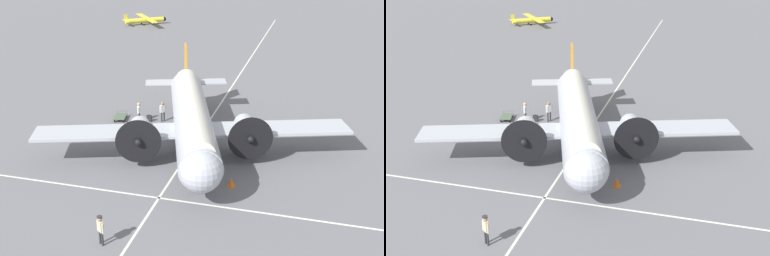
% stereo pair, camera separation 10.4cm
% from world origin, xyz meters
% --- Properties ---
extents(ground_plane, '(300.00, 300.00, 0.00)m').
position_xyz_m(ground_plane, '(0.00, 0.00, 0.00)').
color(ground_plane, slate).
extents(apron_line_eastwest, '(120.00, 0.16, 0.01)m').
position_xyz_m(apron_line_eastwest, '(0.00, -7.57, 0.00)').
color(apron_line_eastwest, silver).
rests_on(apron_line_eastwest, ground_plane).
extents(apron_line_northsouth, '(0.16, 120.00, 0.01)m').
position_xyz_m(apron_line_northsouth, '(-0.11, 0.00, 0.00)').
color(apron_line_northsouth, silver).
rests_on(apron_line_northsouth, ground_plane).
extents(airliner_main, '(22.74, 19.58, 6.18)m').
position_xyz_m(airliner_main, '(0.15, -0.43, 2.65)').
color(airliner_main, '#ADB2BC').
rests_on(airliner_main, ground_plane).
extents(crew_foreground, '(0.51, 0.42, 1.79)m').
position_xyz_m(crew_foreground, '(-1.50, -13.01, 1.12)').
color(crew_foreground, '#2D2D33').
rests_on(crew_foreground, ground_plane).
extents(passenger_boarding, '(0.29, 0.60, 1.78)m').
position_xyz_m(passenger_boarding, '(-6.07, 4.44, 1.09)').
color(passenger_boarding, '#473D2D').
rests_on(passenger_boarding, ground_plane).
extents(ramp_agent, '(0.46, 0.48, 1.82)m').
position_xyz_m(ramp_agent, '(-4.07, 5.07, 1.11)').
color(ramp_agent, '#2D2D33').
rests_on(ramp_agent, ground_plane).
extents(suitcase_near_door, '(0.46, 0.19, 0.63)m').
position_xyz_m(suitcase_near_door, '(-5.22, 4.69, 0.30)').
color(suitcase_near_door, '#232328').
rests_on(suitcase_near_door, ground_plane).
extents(suitcase_upright_spare, '(0.39, 0.16, 0.54)m').
position_xyz_m(suitcase_upright_spare, '(-5.22, 4.74, 0.25)').
color(suitcase_upright_spare, brown).
rests_on(suitcase_upright_spare, ground_plane).
extents(baggage_cart, '(1.29, 1.78, 0.56)m').
position_xyz_m(baggage_cart, '(-7.88, 4.44, 0.27)').
color(baggage_cart, '#4C6047').
rests_on(baggage_cart, ground_plane).
extents(light_aircraft_distant, '(7.90, 9.03, 2.02)m').
position_xyz_m(light_aircraft_distant, '(-21.99, 48.97, 0.84)').
color(light_aircraft_distant, yellow).
rests_on(light_aircraft_distant, ground_plane).
extents(traffic_cone, '(0.47, 0.47, 0.61)m').
position_xyz_m(traffic_cone, '(4.03, -4.86, 0.29)').
color(traffic_cone, orange).
rests_on(traffic_cone, ground_plane).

